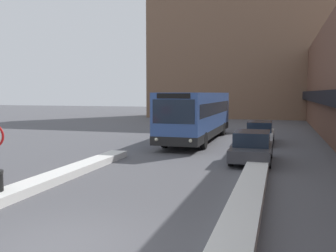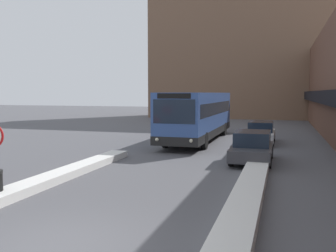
{
  "view_description": "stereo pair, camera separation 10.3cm",
  "coord_description": "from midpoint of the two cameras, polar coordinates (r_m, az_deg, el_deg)",
  "views": [
    {
      "loc": [
        4.45,
        -6.82,
        3.31
      ],
      "look_at": [
        -0.12,
        8.43,
        1.91
      ],
      "focal_mm": 40.0,
      "sensor_mm": 36.0,
      "label": 1
    },
    {
      "loc": [
        4.55,
        -6.79,
        3.31
      ],
      "look_at": [
        -0.12,
        8.43,
        1.91
      ],
      "focal_mm": 40.0,
      "sensor_mm": 36.0,
      "label": 2
    }
  ],
  "objects": [
    {
      "name": "snow_bank_right",
      "position": [
        10.56,
        11.68,
        -12.24
      ],
      "size": [
        0.9,
        13.15,
        0.4
      ],
      "color": "silver",
      "rests_on": "ground_plane"
    },
    {
      "name": "ground_plane",
      "position": [
        8.8,
        -15.92,
        -17.28
      ],
      "size": [
        160.0,
        160.0,
        0.0
      ],
      "primitive_type": "plane",
      "color": "#515156"
    },
    {
      "name": "snow_bank_left",
      "position": [
        13.26,
        -21.52,
        -9.11
      ],
      "size": [
        0.9,
        15.74,
        0.31
      ],
      "color": "silver",
      "rests_on": "ground_plane"
    },
    {
      "name": "parked_car_middle",
      "position": [
        25.64,
        14.08,
        -0.95
      ],
      "size": [
        1.79,
        4.4,
        1.43
      ],
      "color": "silver",
      "rests_on": "ground_plane"
    },
    {
      "name": "parked_car_front",
      "position": [
        18.45,
        12.88,
        -3.11
      ],
      "size": [
        1.88,
        4.23,
        1.48
      ],
      "color": "#38383D",
      "rests_on": "ground_plane"
    },
    {
      "name": "building_backdrop_far",
      "position": [
        52.49,
        12.29,
        11.79
      ],
      "size": [
        26.0,
        8.0,
        19.19
      ],
      "color": "brown",
      "rests_on": "ground_plane"
    },
    {
      "name": "city_bus",
      "position": [
        26.08,
        4.78,
        1.69
      ],
      "size": [
        2.71,
        12.42,
        3.35
      ],
      "color": "#335193",
      "rests_on": "ground_plane"
    }
  ]
}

